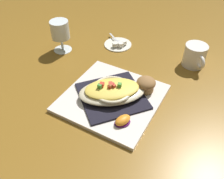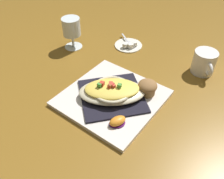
# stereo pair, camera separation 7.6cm
# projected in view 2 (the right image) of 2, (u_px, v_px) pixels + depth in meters

# --- Properties ---
(ground_plane) EXTENTS (2.60, 2.60, 0.00)m
(ground_plane) POSITION_uv_depth(u_px,v_px,m) (112.00, 99.00, 0.79)
(ground_plane) COLOR brown
(square_plate) EXTENTS (0.34, 0.34, 0.01)m
(square_plate) POSITION_uv_depth(u_px,v_px,m) (112.00, 98.00, 0.79)
(square_plate) COLOR white
(square_plate) RESTS_ON ground_plane
(folded_napkin) EXTENTS (0.26, 0.27, 0.01)m
(folded_napkin) POSITION_uv_depth(u_px,v_px,m) (112.00, 96.00, 0.78)
(folded_napkin) COLOR black
(folded_napkin) RESTS_ON square_plate
(gratin_dish) EXTENTS (0.23, 0.24, 0.05)m
(gratin_dish) POSITION_uv_depth(u_px,v_px,m) (112.00, 90.00, 0.76)
(gratin_dish) COLOR beige
(gratin_dish) RESTS_ON folded_napkin
(muffin) EXTENTS (0.06, 0.06, 0.05)m
(muffin) POSITION_uv_depth(u_px,v_px,m) (147.00, 87.00, 0.78)
(muffin) COLOR olive
(muffin) RESTS_ON square_plate
(orange_garnish) EXTENTS (0.05, 0.06, 0.02)m
(orange_garnish) POSITION_uv_depth(u_px,v_px,m) (117.00, 121.00, 0.69)
(orange_garnish) COLOR #511657
(orange_garnish) RESTS_ON square_plate
(coffee_mug) EXTENTS (0.10, 0.09, 0.08)m
(coffee_mug) POSITION_uv_depth(u_px,v_px,m) (204.00, 63.00, 0.87)
(coffee_mug) COLOR white
(coffee_mug) RESTS_ON ground_plane
(stemmed_glass) EXTENTS (0.07, 0.07, 0.13)m
(stemmed_glass) POSITION_uv_depth(u_px,v_px,m) (71.00, 29.00, 0.97)
(stemmed_glass) COLOR white
(stemmed_glass) RESTS_ON ground_plane
(creamer_saucer) EXTENTS (0.12, 0.12, 0.01)m
(creamer_saucer) POSITION_uv_depth(u_px,v_px,m) (128.00, 45.00, 1.03)
(creamer_saucer) COLOR silver
(creamer_saucer) RESTS_ON ground_plane
(spoon) EXTENTS (0.10, 0.06, 0.01)m
(spoon) POSITION_uv_depth(u_px,v_px,m) (128.00, 42.00, 1.03)
(spoon) COLOR silver
(spoon) RESTS_ON creamer_saucer
(creamer_cup_0) EXTENTS (0.02, 0.02, 0.02)m
(creamer_cup_0) POSITION_uv_depth(u_px,v_px,m) (125.00, 45.00, 1.01)
(creamer_cup_0) COLOR white
(creamer_cup_0) RESTS_ON creamer_saucer
(creamer_cup_1) EXTENTS (0.02, 0.02, 0.02)m
(creamer_cup_1) POSITION_uv_depth(u_px,v_px,m) (131.00, 45.00, 1.00)
(creamer_cup_1) COLOR white
(creamer_cup_1) RESTS_ON creamer_saucer
(creamer_cup_2) EXTENTS (0.02, 0.02, 0.02)m
(creamer_cup_2) POSITION_uv_depth(u_px,v_px,m) (134.00, 43.00, 1.02)
(creamer_cup_2) COLOR white
(creamer_cup_2) RESTS_ON creamer_saucer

